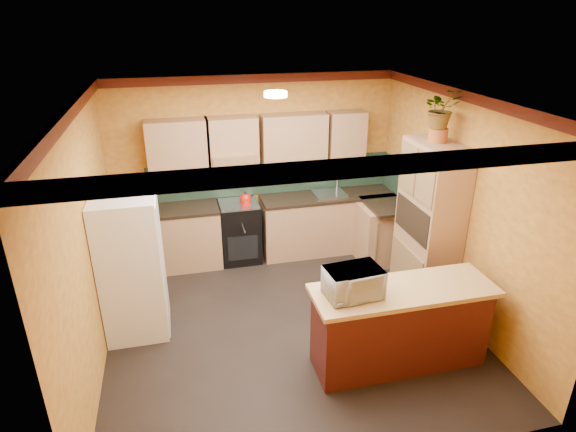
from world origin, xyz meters
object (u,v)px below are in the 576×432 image
(base_cabinets_back, at_px, (280,228))
(microwave, at_px, (353,282))
(fridge, at_px, (131,267))
(stove, at_px, (240,231))
(pantry, at_px, (429,225))
(breakfast_bar, at_px, (400,328))

(base_cabinets_back, bearing_deg, microwave, -87.64)
(fridge, bearing_deg, base_cabinets_back, 35.74)
(fridge, distance_m, microwave, 2.52)
(base_cabinets_back, xyz_separation_m, stove, (-0.62, -0.00, 0.02))
(pantry, bearing_deg, breakfast_bar, -128.00)
(stove, distance_m, breakfast_bar, 3.03)
(base_cabinets_back, height_order, pantry, pantry)
(stove, distance_m, pantry, 2.77)
(microwave, bearing_deg, fridge, 144.56)
(base_cabinets_back, distance_m, breakfast_bar, 2.82)
(stove, xyz_separation_m, breakfast_bar, (1.30, -2.74, -0.02))
(breakfast_bar, bearing_deg, microwave, 180.00)
(fridge, relative_size, pantry, 0.81)
(breakfast_bar, bearing_deg, pantry, 52.00)
(base_cabinets_back, relative_size, microwave, 6.77)
(base_cabinets_back, height_order, fridge, fridge)
(base_cabinets_back, xyz_separation_m, microwave, (0.11, -2.74, 0.64))
(stove, height_order, microwave, microwave)
(stove, distance_m, fridge, 2.10)
(breakfast_bar, bearing_deg, fridge, 155.32)
(base_cabinets_back, distance_m, fridge, 2.57)
(fridge, bearing_deg, breakfast_bar, -24.68)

